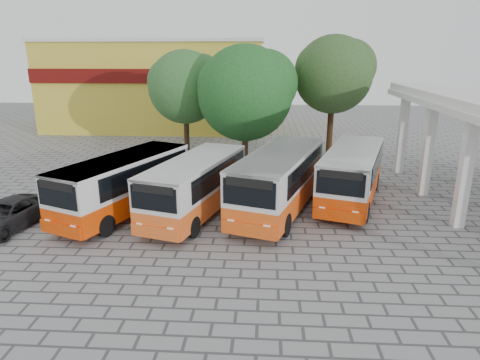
# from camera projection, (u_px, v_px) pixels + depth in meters

# --- Properties ---
(ground) EXTENTS (90.00, 90.00, 0.00)m
(ground) POSITION_uv_depth(u_px,v_px,m) (276.00, 239.00, 17.20)
(ground) COLOR gray
(ground) RESTS_ON ground
(shophouse_block) EXTENTS (20.40, 10.40, 8.30)m
(shophouse_block) POSITION_uv_depth(u_px,v_px,m) (158.00, 84.00, 41.45)
(shophouse_block) COLOR gold
(shophouse_block) RESTS_ON ground
(bus_far_left) EXTENTS (4.92, 7.95, 2.67)m
(bus_far_left) POSITION_uv_depth(u_px,v_px,m) (124.00, 182.00, 19.53)
(bus_far_left) COLOR #DC3700
(bus_far_left) RESTS_ON ground
(bus_centre_left) EXTENTS (4.16, 7.69, 2.61)m
(bus_centre_left) POSITION_uv_depth(u_px,v_px,m) (196.00, 183.00, 19.37)
(bus_centre_left) COLOR #E55A1A
(bus_centre_left) RESTS_ON ground
(bus_centre_right) EXTENTS (4.76, 8.42, 2.85)m
(bus_centre_right) POSITION_uv_depth(u_px,v_px,m) (279.00, 178.00, 19.68)
(bus_centre_right) COLOR #E04E10
(bus_centre_right) RESTS_ON ground
(bus_far_right) EXTENTS (4.49, 7.95, 2.69)m
(bus_far_right) POSITION_uv_depth(u_px,v_px,m) (352.00, 172.00, 21.02)
(bus_far_right) COLOR #D13500
(bus_far_right) RESTS_ON ground
(tree_left) EXTENTS (5.36, 5.11, 7.39)m
(tree_left) POSITION_uv_depth(u_px,v_px,m) (186.00, 85.00, 29.84)
(tree_left) COLOR #3B2C19
(tree_left) RESTS_ON ground
(tree_middle) EXTENTS (6.57, 6.26, 7.74)m
(tree_middle) POSITION_uv_depth(u_px,v_px,m) (246.00, 90.00, 27.88)
(tree_middle) COLOR #4B3A24
(tree_middle) RESTS_ON ground
(tree_right) EXTENTS (5.60, 5.34, 8.38)m
(tree_right) POSITION_uv_depth(u_px,v_px,m) (334.00, 72.00, 29.32)
(tree_right) COLOR #402613
(tree_right) RESTS_ON ground
(parked_car) EXTENTS (2.81, 4.65, 1.21)m
(parked_car) POSITION_uv_depth(u_px,v_px,m) (7.00, 215.00, 18.16)
(parked_car) COLOR black
(parked_car) RESTS_ON ground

